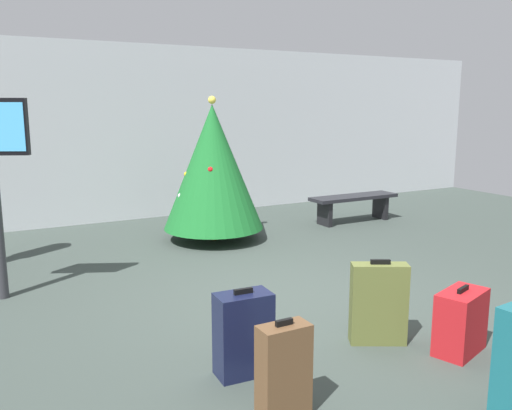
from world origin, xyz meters
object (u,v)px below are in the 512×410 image
Objects in this scene: suitcase_3 at (379,304)px; suitcase_1 at (243,334)px; waiting_bench at (354,202)px; suitcase_2 at (284,371)px; holiday_tree at (213,167)px; suitcase_4 at (461,322)px.

suitcase_1 is at bearing 177.29° from suitcase_3.
suitcase_2 reaches higher than waiting_bench.
suitcase_3 reaches higher than suitcase_2.
holiday_tree reaches higher than waiting_bench.
suitcase_4 is at bearing -16.67° from suitcase_1.
holiday_tree is at bearing 93.14° from suitcase_4.
suitcase_2 is (-1.55, -4.62, -0.81)m from holiday_tree.
suitcase_1 reaches higher than suitcase_4.
holiday_tree is 4.34m from suitcase_1.
waiting_bench is at bearing 47.21° from suitcase_2.
waiting_bench is at bearing 0.21° from holiday_tree.
suitcase_3 is 1.32× the size of suitcase_4.
suitcase_4 is (0.25, -4.51, -0.87)m from holiday_tree.
suitcase_3 is (-2.97, -4.05, -0.01)m from waiting_bench.
suitcase_3 is (1.29, -0.06, 0.03)m from suitcase_1.
suitcase_3 reaches higher than suitcase_4.
waiting_bench is 6.31m from suitcase_2.
suitcase_1 is at bearing -136.84° from waiting_bench.
suitcase_3 is (1.32, 0.58, 0.04)m from suitcase_2.
suitcase_2 is (-0.03, -0.64, -0.00)m from suitcase_1.
holiday_tree reaches higher than suitcase_3.
suitcase_1 is at bearing -110.98° from holiday_tree.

